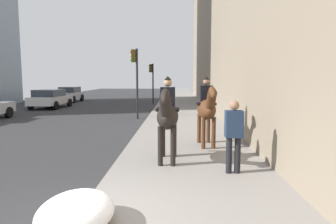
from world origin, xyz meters
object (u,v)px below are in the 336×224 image
at_px(mounted_horse_far, 207,108).
at_px(pedestrian_greeting, 234,132).
at_px(mounted_horse_near, 167,115).
at_px(traffic_light_far_curb, 152,77).
at_px(car_near_lane, 69,94).
at_px(traffic_light_near_curb, 136,72).
at_px(car_far_lane, 50,98).

relative_size(mounted_horse_far, pedestrian_greeting, 1.33).
height_order(mounted_horse_near, mounted_horse_far, mounted_horse_near).
bearing_deg(traffic_light_far_curb, car_near_lane, 72.59).
relative_size(mounted_horse_near, traffic_light_far_curb, 0.64).
bearing_deg(mounted_horse_far, car_near_lane, -154.23).
bearing_deg(traffic_light_far_curb, traffic_light_near_curb, 179.05).
bearing_deg(car_far_lane, mounted_horse_near, -145.79).
relative_size(mounted_horse_far, traffic_light_far_curb, 0.64).
distance_m(mounted_horse_far, car_near_lane, 22.51).
distance_m(mounted_horse_far, car_far_lane, 17.02).
distance_m(mounted_horse_near, car_far_lane, 17.87).
height_order(mounted_horse_near, traffic_light_near_curb, traffic_light_near_curb).
height_order(car_near_lane, traffic_light_far_curb, traffic_light_far_curb).
bearing_deg(pedestrian_greeting, car_near_lane, 25.90).
xyz_separation_m(car_far_lane, traffic_light_far_curb, (3.58, -7.53, 1.63)).
xyz_separation_m(pedestrian_greeting, car_far_lane, (16.09, 10.99, -0.33)).
bearing_deg(traffic_light_near_curb, traffic_light_far_curb, -0.95).
relative_size(car_near_lane, traffic_light_far_curb, 1.09).
xyz_separation_m(mounted_horse_far, car_near_lane, (19.43, 11.35, -0.61)).
bearing_deg(mounted_horse_near, car_far_lane, -146.48).
bearing_deg(mounted_horse_near, car_near_lane, -152.92).
bearing_deg(pedestrian_greeting, mounted_horse_near, 57.72).
height_order(car_far_lane, traffic_light_near_curb, traffic_light_near_curb).
relative_size(mounted_horse_near, car_near_lane, 0.58).
height_order(mounted_horse_far, car_far_lane, mounted_horse_far).
distance_m(pedestrian_greeting, traffic_light_near_curb, 10.88).
relative_size(mounted_horse_near, mounted_horse_far, 1.00).
xyz_separation_m(mounted_horse_far, traffic_light_near_curb, (7.33, 3.27, 1.27)).
bearing_deg(mounted_horse_near, mounted_horse_far, 149.10).
bearing_deg(car_near_lane, traffic_light_near_curb, 34.75).
bearing_deg(traffic_light_near_curb, mounted_horse_far, -155.95).
relative_size(pedestrian_greeting, car_near_lane, 0.44).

